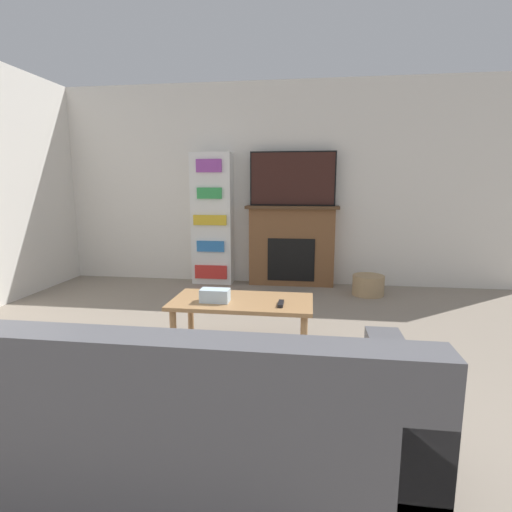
# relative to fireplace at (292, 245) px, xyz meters

# --- Properties ---
(wall_back) EXTENTS (6.76, 0.06, 2.70)m
(wall_back) POSITION_rel_fireplace_xyz_m (-0.31, 0.14, 0.81)
(wall_back) COLOR silver
(wall_back) RESTS_ON ground_plane
(fireplace) EXTENTS (1.24, 0.28, 1.08)m
(fireplace) POSITION_rel_fireplace_xyz_m (0.00, 0.00, 0.00)
(fireplace) COLOR brown
(fireplace) RESTS_ON ground_plane
(tv) EXTENTS (1.12, 0.03, 0.71)m
(tv) POSITION_rel_fireplace_xyz_m (-0.00, -0.02, 0.89)
(tv) COLOR black
(tv) RESTS_ON fireplace
(couch) EXTENTS (2.57, 0.85, 0.86)m
(couch) POSITION_rel_fireplace_xyz_m (-0.60, -3.89, -0.26)
(couch) COLOR #4C4C51
(couch) RESTS_ON ground_plane
(coffee_table) EXTENTS (1.10, 0.56, 0.47)m
(coffee_table) POSITION_rel_fireplace_xyz_m (-0.26, -2.40, -0.14)
(coffee_table) COLOR #A87A4C
(coffee_table) RESTS_ON ground_plane
(tissue_box) EXTENTS (0.22, 0.12, 0.10)m
(tissue_box) POSITION_rel_fireplace_xyz_m (-0.46, -2.48, -0.03)
(tissue_box) COLOR silver
(tissue_box) RESTS_ON coffee_table
(remote_control) EXTENTS (0.04, 0.15, 0.02)m
(remote_control) POSITION_rel_fireplace_xyz_m (0.05, -2.49, -0.07)
(remote_control) COLOR black
(remote_control) RESTS_ON coffee_table
(bookshelf) EXTENTS (0.55, 0.29, 1.78)m
(bookshelf) POSITION_rel_fireplace_xyz_m (-1.09, -0.02, 0.34)
(bookshelf) COLOR white
(bookshelf) RESTS_ON ground_plane
(storage_basket) EXTENTS (0.39, 0.39, 0.25)m
(storage_basket) POSITION_rel_fireplace_xyz_m (0.98, -0.40, -0.42)
(storage_basket) COLOR tan
(storage_basket) RESTS_ON ground_plane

